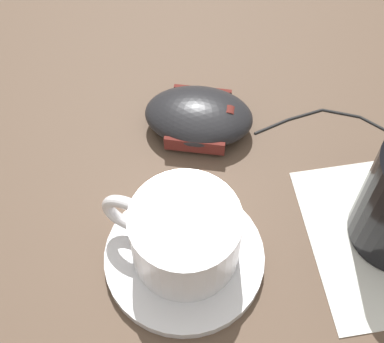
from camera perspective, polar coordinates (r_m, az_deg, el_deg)
The scene contains 5 objects.
ground_plane at distance 0.50m, azimuth 11.18°, elevation -9.51°, with size 3.00×3.00×0.00m, color brown.
saucer at distance 0.49m, azimuth -0.74°, elevation -8.38°, with size 0.13×0.13×0.01m, color white.
coffee_cup at distance 0.46m, azimuth -0.90°, elevation -6.18°, with size 0.09×0.11×0.06m.
computer_mouse at distance 0.56m, azimuth 0.67°, elevation 5.39°, with size 0.08×0.11×0.04m.
mouse_cable at distance 0.59m, azimuth 17.63°, elevation 3.98°, with size 0.05×0.24×0.00m.
Camera 1 is at (0.19, -0.09, 0.46)m, focal length 55.00 mm.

